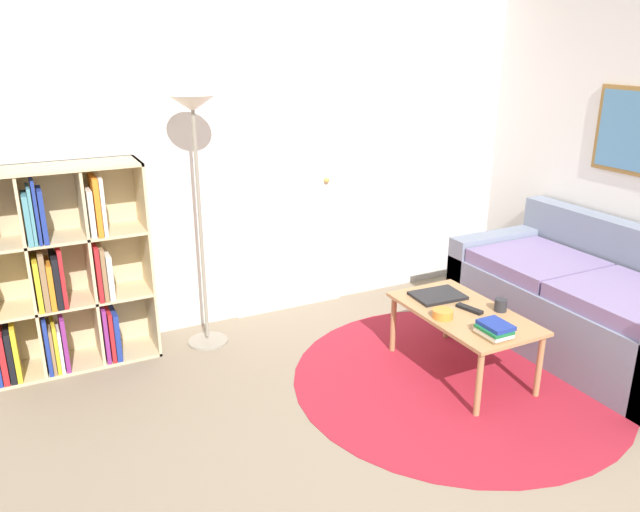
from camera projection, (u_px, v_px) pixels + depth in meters
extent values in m
cube|color=silver|center=(262.00, 142.00, 4.41)|extent=(7.26, 0.05, 2.60)
cube|color=white|center=(288.00, 178.00, 4.55)|extent=(0.87, 0.02, 2.05)
sphere|color=tan|center=(327.00, 180.00, 4.67)|extent=(0.04, 0.04, 0.04)
cube|color=silver|center=(636.00, 147.00, 4.18)|extent=(0.05, 5.67, 2.60)
cube|color=olive|center=(639.00, 132.00, 4.11)|extent=(0.02, 0.67, 0.58)
cube|color=teal|center=(638.00, 132.00, 4.10)|extent=(0.01, 0.61, 0.52)
cylinder|color=maroon|center=(458.00, 378.00, 3.86)|extent=(2.03, 2.03, 0.01)
cube|color=beige|center=(147.00, 257.00, 4.06)|extent=(0.02, 0.34, 1.29)
cube|color=beige|center=(45.00, 168.00, 3.62)|extent=(1.07, 0.34, 0.02)
cube|color=beige|center=(74.00, 362.00, 4.04)|extent=(1.07, 0.34, 0.02)
cube|color=beige|center=(58.00, 262.00, 3.97)|extent=(1.07, 0.02, 1.29)
cube|color=beige|center=(30.00, 275.00, 3.76)|extent=(0.02, 0.32, 1.25)
cube|color=beige|center=(90.00, 266.00, 3.91)|extent=(0.02, 0.32, 1.25)
cube|color=beige|center=(65.00, 301.00, 3.90)|extent=(1.04, 0.32, 0.02)
cube|color=beige|center=(55.00, 238.00, 3.76)|extent=(1.04, 0.32, 0.02)
cube|color=#B21E23|center=(3.00, 355.00, 3.78)|extent=(0.03, 0.23, 0.32)
cube|color=black|center=(10.00, 353.00, 3.79)|extent=(0.03, 0.21, 0.33)
cube|color=gold|center=(15.00, 350.00, 3.80)|extent=(0.03, 0.22, 0.36)
cube|color=navy|center=(46.00, 342.00, 3.88)|extent=(0.02, 0.25, 0.37)
cube|color=olive|center=(51.00, 346.00, 3.90)|extent=(0.02, 0.24, 0.30)
cube|color=gold|center=(55.00, 344.00, 3.91)|extent=(0.02, 0.25, 0.32)
cube|color=silver|center=(60.00, 347.00, 3.92)|extent=(0.02, 0.22, 0.28)
cube|color=#7F287A|center=(64.00, 341.00, 3.91)|extent=(0.03, 0.20, 0.36)
cube|color=#7F287A|center=(104.00, 332.00, 4.01)|extent=(0.02, 0.21, 0.37)
cube|color=#B21E23|center=(110.00, 332.00, 4.04)|extent=(0.03, 0.23, 0.34)
cube|color=navy|center=(115.00, 332.00, 4.07)|extent=(0.03, 0.27, 0.32)
cube|color=gold|center=(37.00, 283.00, 3.74)|extent=(0.03, 0.22, 0.32)
cube|color=olive|center=(43.00, 278.00, 3.77)|extent=(0.03, 0.26, 0.36)
cube|color=orange|center=(50.00, 283.00, 3.78)|extent=(0.03, 0.24, 0.28)
cube|color=black|center=(56.00, 279.00, 3.79)|extent=(0.03, 0.24, 0.32)
cube|color=#B21E23|center=(61.00, 276.00, 3.79)|extent=(0.02, 0.21, 0.37)
cube|color=#B21E23|center=(97.00, 272.00, 3.87)|extent=(0.03, 0.20, 0.35)
cube|color=olive|center=(101.00, 270.00, 3.92)|extent=(0.03, 0.27, 0.34)
cube|color=silver|center=(108.00, 274.00, 3.92)|extent=(0.03, 0.23, 0.29)
cube|color=teal|center=(27.00, 218.00, 3.60)|extent=(0.03, 0.20, 0.30)
cube|color=teal|center=(31.00, 214.00, 3.60)|extent=(0.02, 0.20, 0.34)
cube|color=navy|center=(35.00, 210.00, 3.62)|extent=(0.02, 0.24, 0.38)
cube|color=navy|center=(42.00, 215.00, 3.63)|extent=(0.03, 0.19, 0.32)
cube|color=silver|center=(90.00, 212.00, 3.74)|extent=(0.03, 0.19, 0.29)
cube|color=orange|center=(95.00, 205.00, 3.76)|extent=(0.03, 0.23, 0.36)
cube|color=silver|center=(100.00, 204.00, 3.79)|extent=(0.02, 0.27, 0.36)
cylinder|color=gray|center=(208.00, 341.00, 4.32)|extent=(0.27, 0.27, 0.01)
cylinder|color=gray|center=(201.00, 227.00, 4.05)|extent=(0.02, 0.02, 1.57)
cone|color=white|center=(192.00, 103.00, 3.79)|extent=(0.30, 0.30, 0.10)
cube|color=gray|center=(582.00, 316.00, 4.19)|extent=(0.89, 1.78, 0.45)
cube|color=gray|center=(623.00, 282.00, 4.28)|extent=(0.16, 1.78, 0.82)
cube|color=gray|center=(499.00, 269.00, 4.85)|extent=(0.89, 0.16, 0.59)
cube|color=gray|center=(628.00, 299.00, 3.75)|extent=(0.69, 0.71, 0.10)
cube|color=gray|center=(537.00, 263.00, 4.37)|extent=(0.69, 0.71, 0.10)
cube|color=#AD7F51|center=(464.00, 313.00, 3.80)|extent=(0.53, 0.93, 0.02)
cylinder|color=#AD7F51|center=(479.00, 384.00, 3.42)|extent=(0.04, 0.04, 0.40)
cylinder|color=#AD7F51|center=(393.00, 324.00, 4.14)|extent=(0.04, 0.04, 0.40)
cylinder|color=#AD7F51|center=(539.00, 366.00, 3.61)|extent=(0.04, 0.04, 0.40)
cylinder|color=#AD7F51|center=(447.00, 311.00, 4.33)|extent=(0.04, 0.04, 0.40)
cube|color=black|center=(438.00, 296.00, 4.00)|extent=(0.33, 0.25, 0.02)
cylinder|color=orange|center=(443.00, 314.00, 3.70)|extent=(0.12, 0.12, 0.05)
cube|color=olive|center=(492.00, 335.00, 3.48)|extent=(0.14, 0.18, 0.01)
cube|color=silver|center=(494.00, 332.00, 3.47)|extent=(0.14, 0.18, 0.02)
cube|color=#196B38|center=(494.00, 329.00, 3.46)|extent=(0.14, 0.18, 0.02)
cube|color=navy|center=(496.00, 325.00, 3.47)|extent=(0.14, 0.18, 0.02)
cylinder|color=#28282D|center=(501.00, 305.00, 3.79)|extent=(0.08, 0.08, 0.08)
cube|color=black|center=(469.00, 309.00, 3.81)|extent=(0.09, 0.18, 0.02)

